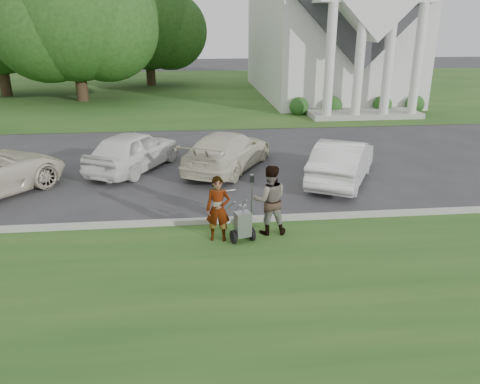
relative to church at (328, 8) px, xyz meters
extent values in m
plane|color=#333335|center=(-9.00, -23.11, -5.94)|extent=(120.00, 120.00, 0.00)
cube|color=#214B19|center=(-9.00, -26.11, -5.93)|extent=(80.00, 7.00, 0.01)
cube|color=#214B19|center=(-9.00, 3.89, -5.93)|extent=(80.00, 30.00, 0.01)
cube|color=#9E9E93|center=(-9.00, -22.56, -5.86)|extent=(80.00, 0.18, 0.15)
cube|color=white|center=(0.00, 0.89, -2.44)|extent=(9.00, 16.00, 7.00)
cube|color=#9E9E93|center=(0.00, -8.31, -5.79)|extent=(6.20, 2.60, 0.30)
cylinder|color=white|center=(-2.40, -9.31, -2.94)|extent=(0.50, 0.50, 6.00)
cylinder|color=white|center=(-0.80, -9.31, -2.94)|extent=(0.50, 0.50, 6.00)
cylinder|color=white|center=(0.80, -9.31, -2.94)|extent=(0.50, 0.50, 6.00)
cylinder|color=white|center=(2.40, -9.31, -2.94)|extent=(0.50, 0.50, 6.00)
sphere|color=#1E4C19|center=(-3.50, -7.41, -5.49)|extent=(1.10, 1.10, 1.10)
sphere|color=#1E4C19|center=(-1.50, -7.41, -5.49)|extent=(1.10, 1.10, 1.10)
sphere|color=#1E4C19|center=(1.50, -7.41, -5.49)|extent=(1.10, 1.10, 1.10)
sphere|color=#1E4C19|center=(3.50, -7.41, -5.49)|extent=(1.10, 1.10, 1.10)
cylinder|color=#332316|center=(-17.00, -1.11, -4.34)|extent=(0.76, 0.76, 3.20)
sphere|color=#234515|center=(-17.00, -1.11, -0.43)|extent=(8.40, 8.40, 8.40)
sphere|color=#234515|center=(-15.11, -0.81, -1.27)|extent=(6.89, 6.89, 6.89)
sphere|color=#234515|center=(-18.68, -1.41, -1.06)|extent=(7.22, 7.22, 7.22)
cylinder|color=#332316|center=(-23.00, 1.89, -4.14)|extent=(0.76, 0.76, 3.60)
sphere|color=#234515|center=(-20.93, 2.19, -0.73)|extent=(7.54, 7.54, 7.54)
cylinder|color=#332316|center=(-13.00, 6.89, -4.44)|extent=(0.76, 0.76, 3.00)
sphere|color=#234515|center=(-13.00, 6.89, -0.85)|extent=(7.60, 7.60, 7.60)
sphere|color=#234515|center=(-11.29, 7.19, -1.61)|extent=(6.23, 6.23, 6.23)
sphere|color=#234515|center=(-14.52, 6.59, -1.42)|extent=(6.54, 6.54, 6.54)
cylinder|color=black|center=(-8.80, -23.80, -5.77)|extent=(0.16, 0.34, 0.33)
cylinder|color=black|center=(-8.33, -23.67, -5.77)|extent=(0.16, 0.34, 0.33)
cylinder|color=#2D2D33|center=(-8.57, -23.74, -5.77)|extent=(0.54, 0.19, 0.04)
cube|color=gray|center=(-8.57, -23.74, -5.47)|extent=(0.43, 0.38, 0.61)
cone|color=gray|center=(-8.57, -23.74, -5.07)|extent=(0.23, 0.23, 0.18)
cylinder|color=#2D2D33|center=(-8.57, -23.74, -4.98)|extent=(0.04, 0.04, 0.07)
cylinder|color=gray|center=(-8.86, -23.27, -5.20)|extent=(0.25, 0.79, 0.58)
cylinder|color=gray|center=(-8.56, -23.18, -5.20)|extent=(0.25, 0.79, 0.58)
cylinder|color=gray|center=(-8.81, -22.84, -4.92)|extent=(0.35, 0.12, 0.03)
imported|color=#999999|center=(-9.15, -23.59, -5.13)|extent=(0.64, 0.48, 1.62)
imported|color=#999999|center=(-7.85, -23.31, -5.05)|extent=(0.87, 0.69, 1.78)
cylinder|color=gray|center=(-8.24, -22.89, -5.31)|extent=(0.05, 0.05, 1.25)
cube|color=#2D2D33|center=(-8.24, -22.89, -4.60)|extent=(0.10, 0.07, 0.19)
cylinder|color=gray|center=(-8.24, -22.89, -4.51)|extent=(0.09, 0.09, 0.03)
imported|color=white|center=(-11.83, -17.45, -5.21)|extent=(3.48, 4.58, 1.45)
imported|color=beige|center=(-8.46, -17.71, -5.25)|extent=(3.93, 5.07, 1.37)
imported|color=silver|center=(-4.78, -19.51, -5.23)|extent=(3.36, 4.52, 1.42)
camera|label=1|loc=(-9.70, -34.01, -0.88)|focal=35.00mm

